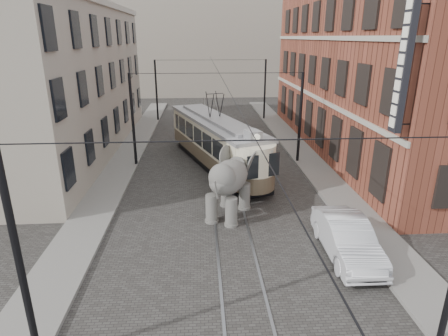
{
  "coord_description": "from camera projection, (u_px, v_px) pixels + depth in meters",
  "views": [
    {
      "loc": [
        -1.28,
        -17.87,
        8.08
      ],
      "look_at": [
        -0.21,
        -0.81,
        2.1
      ],
      "focal_mm": 30.17,
      "sensor_mm": 36.0,
      "label": 1
    }
  ],
  "objects": [
    {
      "name": "parked_car",
      "position": [
        347.0,
        238.0,
        14.48
      ],
      "size": [
        1.66,
        4.58,
        1.51
      ],
      "primitive_type": "imported",
      "rotation": [
        0.0,
        0.0,
        -0.01
      ],
      "color": "silver",
      "rests_on": "ground"
    },
    {
      "name": "sidewalk_left",
      "position": [
        100.0,
        203.0,
        19.17
      ],
      "size": [
        2.0,
        60.0,
        0.15
      ],
      "primitive_type": "cube",
      "color": "slate",
      "rests_on": "ground"
    },
    {
      "name": "sidewalk_right",
      "position": [
        340.0,
        197.0,
        19.9
      ],
      "size": [
        2.0,
        60.0,
        0.15
      ],
      "primitive_type": "cube",
      "color": "slate",
      "rests_on": "ground"
    },
    {
      "name": "distant_block",
      "position": [
        208.0,
        44.0,
        54.95
      ],
      "size": [
        28.0,
        10.0,
        14.0
      ],
      "primitive_type": "cube",
      "color": "#9E9282",
      "rests_on": "ground"
    },
    {
      "name": "tram_rails",
      "position": [
        227.0,
        201.0,
        19.57
      ],
      "size": [
        1.54,
        80.0,
        0.02
      ],
      "primitive_type": null,
      "color": "slate",
      "rests_on": "ground"
    },
    {
      "name": "stucco_building",
      "position": [
        63.0,
        83.0,
        26.7
      ],
      "size": [
        7.0,
        24.0,
        10.0
      ],
      "primitive_type": "cube",
      "color": "#9E9282",
      "rests_on": "ground"
    },
    {
      "name": "ground",
      "position": [
        227.0,
        201.0,
        19.58
      ],
      "size": [
        120.0,
        120.0,
        0.0
      ],
      "primitive_type": "plane",
      "color": "#3D3B38"
    },
    {
      "name": "catenary",
      "position": [
        218.0,
        123.0,
        23.28
      ],
      "size": [
        11.0,
        30.2,
        6.0
      ],
      "primitive_type": null,
      "color": "black",
      "rests_on": "ground"
    },
    {
      "name": "brick_building",
      "position": [
        373.0,
        68.0,
        26.72
      ],
      "size": [
        8.0,
        26.0,
        12.0
      ],
      "primitive_type": "cube",
      "color": "brown",
      "rests_on": "ground"
    },
    {
      "name": "tram",
      "position": [
        215.0,
        130.0,
        24.16
      ],
      "size": [
        6.27,
        12.18,
        4.77
      ],
      "primitive_type": null,
      "rotation": [
        0.0,
        0.0,
        0.33
      ],
      "color": "beige",
      "rests_on": "ground"
    },
    {
      "name": "elephant",
      "position": [
        229.0,
        186.0,
        17.56
      ],
      "size": [
        4.48,
        5.55,
        2.98
      ],
      "primitive_type": null,
      "rotation": [
        0.0,
        0.0,
        -0.43
      ],
      "color": "#63605B",
      "rests_on": "ground"
    }
  ]
}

